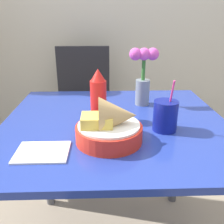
# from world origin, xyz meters

# --- Properties ---
(dining_table) EXTENTS (0.91, 0.86, 0.73)m
(dining_table) POSITION_xyz_m (0.00, 0.00, 0.62)
(dining_table) COLOR #233893
(dining_table) RESTS_ON ground_plane
(chair_far_window) EXTENTS (0.40, 0.40, 0.92)m
(chair_far_window) POSITION_xyz_m (-0.20, 0.88, 0.54)
(chair_far_window) COLOR black
(chair_far_window) RESTS_ON ground_plane
(food_basket) EXTENTS (0.23, 0.23, 0.16)m
(food_basket) POSITION_xyz_m (-0.02, -0.17, 0.79)
(food_basket) COLOR red
(food_basket) RESTS_ON dining_table
(ketchup_bottle) EXTENTS (0.07, 0.07, 0.21)m
(ketchup_bottle) POSITION_xyz_m (-0.07, 0.02, 0.83)
(ketchup_bottle) COLOR red
(ketchup_bottle) RESTS_ON dining_table
(drink_cup) EXTENTS (0.09, 0.09, 0.20)m
(drink_cup) POSITION_xyz_m (0.18, -0.09, 0.79)
(drink_cup) COLOR navy
(drink_cup) RESTS_ON dining_table
(flower_vase) EXTENTS (0.13, 0.07, 0.27)m
(flower_vase) POSITION_xyz_m (0.14, 0.20, 0.88)
(flower_vase) COLOR gray
(flower_vase) RESTS_ON dining_table
(napkin) EXTENTS (0.17, 0.13, 0.01)m
(napkin) POSITION_xyz_m (-0.24, -0.24, 0.73)
(napkin) COLOR white
(napkin) RESTS_ON dining_table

